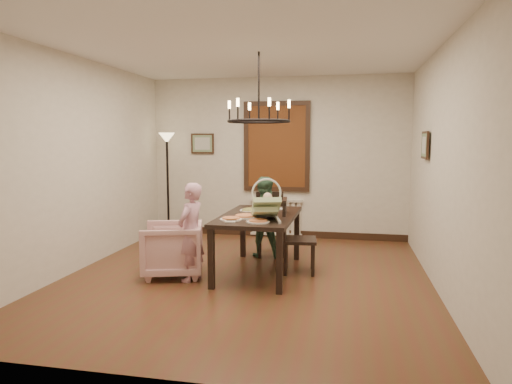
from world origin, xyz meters
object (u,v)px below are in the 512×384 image
(chair_far, at_px, (271,224))
(baby_bouncer, at_px, (266,206))
(drinking_glass, at_px, (256,209))
(dining_table, at_px, (259,221))
(armchair, at_px, (172,249))
(elderly_woman, at_px, (191,240))
(seated_man, at_px, (263,224))
(chair_right, at_px, (299,236))
(floor_lamp, at_px, (168,186))

(chair_far, height_order, baby_bouncer, baby_bouncer)
(baby_bouncer, bearing_deg, drinking_glass, 101.86)
(dining_table, relative_size, drinking_glass, 11.83)
(chair_far, distance_m, armchair, 1.64)
(elderly_woman, distance_m, seated_man, 1.46)
(chair_right, bearing_deg, baby_bouncer, 137.56)
(dining_table, bearing_deg, drinking_glass, 164.22)
(chair_far, height_order, elderly_woman, elderly_woman)
(chair_far, distance_m, baby_bouncer, 1.37)
(dining_table, xyz_separation_m, drinking_glass, (-0.04, 0.01, 0.15))
(chair_right, distance_m, drinking_glass, 0.66)
(chair_far, height_order, chair_right, chair_right)
(drinking_glass, bearing_deg, armchair, -161.57)
(armchair, bearing_deg, elderly_woman, 48.04)
(seated_man, bearing_deg, dining_table, 93.99)
(chair_right, distance_m, floor_lamp, 3.12)
(baby_bouncer, bearing_deg, elderly_woman, 171.29)
(chair_far, xyz_separation_m, drinking_glass, (-0.04, -0.91, 0.36))
(seated_man, distance_m, drinking_glass, 0.89)
(elderly_woman, bearing_deg, chair_far, 163.81)
(elderly_woman, xyz_separation_m, seated_man, (0.66, 1.31, -0.01))
(chair_far, distance_m, seated_man, 0.13)
(elderly_woman, bearing_deg, seated_man, 165.52)
(armchair, distance_m, baby_bouncer, 1.35)
(dining_table, relative_size, floor_lamp, 0.91)
(chair_right, relative_size, elderly_woman, 0.97)
(seated_man, bearing_deg, floor_lamp, -31.52)
(elderly_woman, xyz_separation_m, floor_lamp, (-1.26, 2.37, 0.40))
(elderly_woman, distance_m, floor_lamp, 2.72)
(elderly_woman, height_order, seated_man, elderly_woman)
(dining_table, relative_size, seated_man, 1.67)
(drinking_glass, bearing_deg, baby_bouncer, -62.58)
(chair_far, distance_m, drinking_glass, 0.98)
(chair_far, relative_size, elderly_woman, 0.94)
(floor_lamp, bearing_deg, baby_bouncer, -46.23)
(seated_man, relative_size, drinking_glass, 7.07)
(chair_right, xyz_separation_m, floor_lamp, (-2.53, 1.78, 0.41))
(chair_far, relative_size, baby_bouncer, 1.80)
(chair_far, relative_size, drinking_glass, 6.78)
(chair_right, xyz_separation_m, drinking_glass, (-0.55, -0.11, 0.35))
(floor_lamp, bearing_deg, seated_man, -29.10)
(armchair, relative_size, baby_bouncer, 1.42)
(chair_far, xyz_separation_m, armchair, (-1.06, -1.24, -0.13))
(chair_right, height_order, seated_man, seated_man)
(dining_table, xyz_separation_m, elderly_woman, (-0.75, -0.47, -0.18))
(chair_far, bearing_deg, seated_man, -153.26)
(chair_far, height_order, floor_lamp, floor_lamp)
(chair_far, bearing_deg, drinking_glass, -107.36)
(elderly_woman, bearing_deg, armchair, -103.19)
(dining_table, relative_size, chair_right, 1.69)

